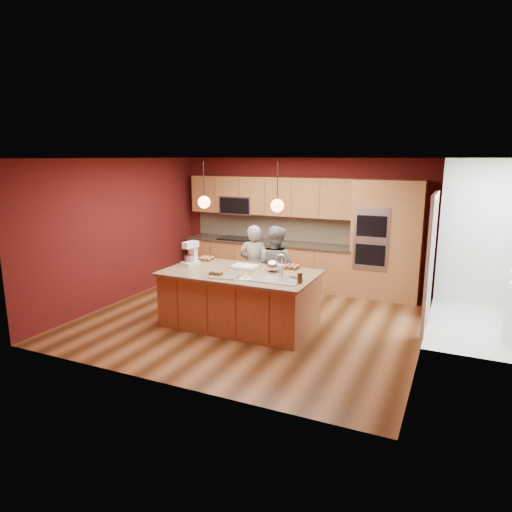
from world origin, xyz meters
The scene contains 24 objects.
floor centered at (0.00, 0.00, 0.00)m, with size 5.50×5.50×0.00m, color #42230F.
ceiling centered at (0.00, 0.00, 2.70)m, with size 5.50×5.50×0.00m, color silver.
wall_back centered at (0.00, 2.50, 1.35)m, with size 5.50×5.50×0.00m, color #521414.
wall_front centered at (0.00, -2.50, 1.35)m, with size 5.50×5.50×0.00m, color #521414.
wall_left centered at (-2.75, 0.00, 1.35)m, with size 5.00×5.00×0.00m, color #521414.
wall_right centered at (2.75, 0.00, 1.35)m, with size 5.00×5.00×0.00m, color #521414.
cabinet_run centered at (-0.68, 2.25, 0.98)m, with size 3.74×0.64×2.30m.
oven_column centered at (1.85, 2.19, 1.15)m, with size 1.30×0.62×2.30m.
doorway_trim centered at (2.73, 0.80, 1.05)m, with size 0.08×1.11×2.20m, color silver, non-canonical shape.
pendant_left centered at (-0.70, -0.32, 2.00)m, with size 0.20×0.20×0.80m.
pendant_right centered at (0.58, -0.32, 2.00)m, with size 0.20×0.20×0.80m.
island centered at (-0.05, -0.32, 0.46)m, with size 2.46×1.38×1.29m.
person_left centered at (-0.25, 0.62, 0.76)m, with size 0.56×0.37×1.53m, color black.
person_right centered at (0.17, 0.62, 0.77)m, with size 0.75×0.58×1.54m, color gray.
stand_mixer centered at (-1.04, -0.24, 1.08)m, with size 0.27×0.33×0.40m.
sheet_cake centered at (-0.10, -0.07, 0.93)m, with size 0.47×0.36×0.05m.
cooling_rack centered at (-0.14, -0.72, 0.92)m, with size 0.42×0.30×0.02m, color #B0B3B7.
mixing_bowl centered at (0.42, -0.08, 1.00)m, with size 0.23×0.23×0.20m, color silver.
plate centered at (0.22, -0.70, 0.91)m, with size 0.19×0.19×0.01m, color silver.
tumbler centered at (1.04, -0.56, 0.98)m, with size 0.08×0.08×0.15m, color #3A250E.
phone centered at (0.86, -0.34, 0.91)m, with size 0.14×0.08×0.01m, color black.
cupcakes_left centered at (-0.97, 0.16, 0.94)m, with size 0.23×0.23×0.07m, color #B67A4E, non-canonical shape.
cupcakes_rack centered at (-0.28, -0.72, 0.96)m, with size 0.22×0.15×0.07m, color #B67A4E, non-canonical shape.
cupcakes_right centered at (0.63, 0.21, 0.94)m, with size 0.23×0.23×0.07m, color #B67A4E, non-canonical shape.
Camera 1 is at (3.14, -6.70, 2.73)m, focal length 32.00 mm.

